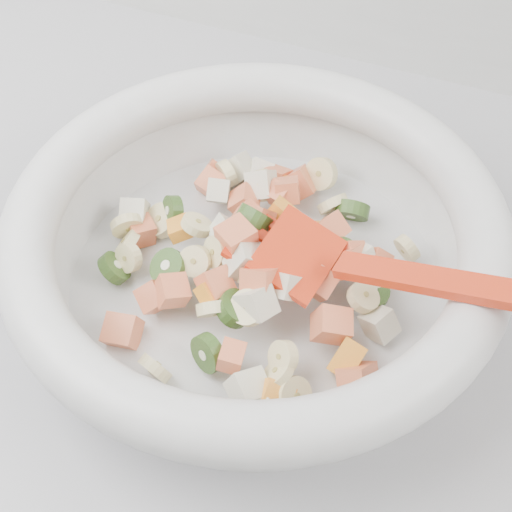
% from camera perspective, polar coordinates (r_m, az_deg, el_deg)
% --- Properties ---
extents(counter, '(2.00, 0.60, 0.90)m').
position_cam_1_polar(counter, '(1.05, -7.90, -13.61)').
color(counter, '#A6A6AC').
rests_on(counter, ground).
extents(mixing_bowl, '(0.43, 0.36, 0.13)m').
position_cam_1_polar(mixing_bowl, '(0.56, 0.04, 0.53)').
color(mixing_bowl, silver).
rests_on(mixing_bowl, counter).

